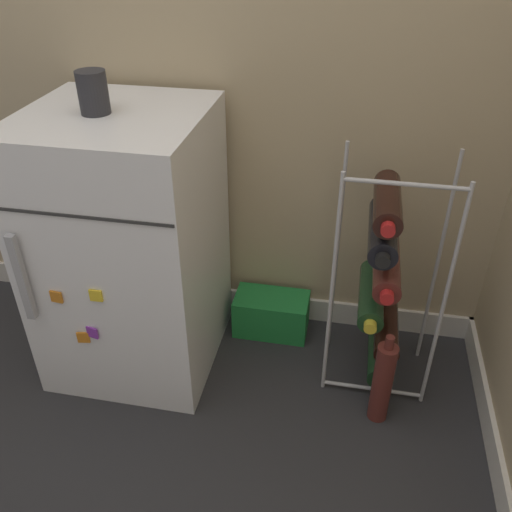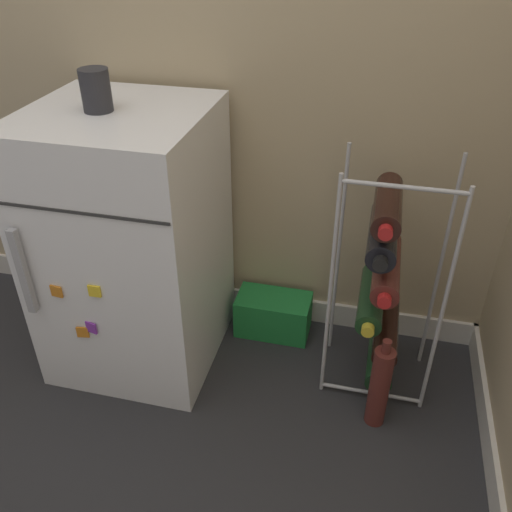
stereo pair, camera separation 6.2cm
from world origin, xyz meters
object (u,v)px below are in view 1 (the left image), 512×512
object	(u,v)px
wine_rack	(383,281)
loose_bottle_floor	(382,382)
mini_fridge	(131,247)
fridge_top_cup	(93,92)
soda_box	(271,314)

from	to	relation	value
wine_rack	loose_bottle_floor	distance (m)	0.30
mini_fridge	fridge_top_cup	distance (m)	0.48
wine_rack	soda_box	size ratio (longest dim) A/B	2.90
soda_box	loose_bottle_floor	bearing A→B (deg)	-40.67
soda_box	loose_bottle_floor	size ratio (longest dim) A/B	0.82
mini_fridge	wine_rack	bearing A→B (deg)	2.99
fridge_top_cup	loose_bottle_floor	world-z (taller)	fridge_top_cup
wine_rack	soda_box	xyz separation A→B (m)	(-0.36, 0.14, -0.30)
mini_fridge	fridge_top_cup	xyz separation A→B (m)	(-0.03, -0.01, 0.48)
soda_box	loose_bottle_floor	world-z (taller)	loose_bottle_floor
fridge_top_cup	loose_bottle_floor	size ratio (longest dim) A/B	0.35
soda_box	loose_bottle_floor	distance (m)	0.51
mini_fridge	loose_bottle_floor	bearing A→B (deg)	-10.42
mini_fridge	soda_box	size ratio (longest dim) A/B	3.24
mini_fridge	soda_box	bearing A→B (deg)	23.69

